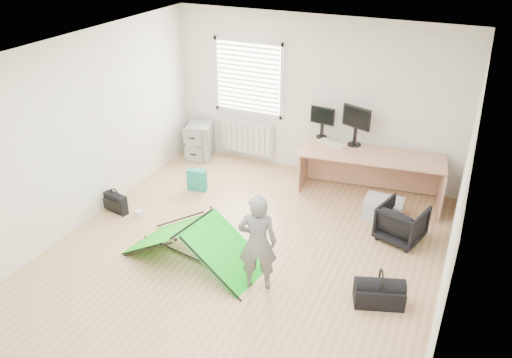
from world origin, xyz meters
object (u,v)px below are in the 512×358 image
at_px(person, 257,243).
at_px(kite, 193,242).
at_px(filing_cabinet, 201,140).
at_px(monitor_right, 355,131).
at_px(office_chair, 402,223).
at_px(monitor_left, 322,126).
at_px(laptop_bag, 116,203).
at_px(thermos, 355,138).
at_px(duffel_bag, 379,295).
at_px(storage_crate, 383,209).
at_px(desk, 369,176).

height_order(person, kite, person).
relative_size(filing_cabinet, monitor_right, 1.33).
bearing_deg(filing_cabinet, monitor_right, -16.65).
relative_size(office_chair, kite, 0.32).
height_order(monitor_left, laptop_bag, monitor_left).
bearing_deg(thermos, duffel_bag, -68.50).
relative_size(thermos, duffel_bag, 0.42).
bearing_deg(thermos, storage_crate, -47.73).
bearing_deg(filing_cabinet, monitor_left, -14.51).
distance_m(thermos, duffel_bag, 2.98).
height_order(monitor_left, storage_crate, monitor_left).
xyz_separation_m(person, storage_crate, (1.08, 2.20, -0.49)).
distance_m(monitor_left, duffel_bag, 3.29).
bearing_deg(storage_crate, office_chair, -53.66).
bearing_deg(storage_crate, monitor_right, 133.16).
distance_m(monitor_left, person, 3.06).
xyz_separation_m(thermos, office_chair, (1.04, -1.23, -0.61)).
height_order(thermos, laptop_bag, thermos).
distance_m(office_chair, duffel_bag, 1.46).
bearing_deg(monitor_right, person, -76.37).
xyz_separation_m(thermos, person, (-0.37, -2.98, -0.24)).
bearing_deg(desk, monitor_left, 153.81).
bearing_deg(laptop_bag, monitor_left, 54.33).
xyz_separation_m(filing_cabinet, duffel_bag, (3.92, -2.63, -0.21)).
xyz_separation_m(desk, filing_cabinet, (-3.20, 0.21, -0.05)).
bearing_deg(desk, person, -112.03).
distance_m(filing_cabinet, monitor_right, 2.94).
xyz_separation_m(monitor_left, thermos, (0.57, -0.06, -0.08)).
xyz_separation_m(kite, storage_crate, (2.05, 2.09, -0.13)).
height_order(filing_cabinet, storage_crate, filing_cabinet).
bearing_deg(duffel_bag, office_chair, 71.62).
xyz_separation_m(office_chair, laptop_bag, (-4.10, -1.07, -0.12)).
relative_size(desk, kite, 1.21).
xyz_separation_m(filing_cabinet, office_chair, (3.90, -1.18, -0.06)).
bearing_deg(duffel_bag, monitor_right, 92.64).
distance_m(desk, kite, 3.10).
xyz_separation_m(monitor_left, monitor_right, (0.58, -0.08, 0.04)).
distance_m(office_chair, storage_crate, 0.58).
xyz_separation_m(desk, duffel_bag, (0.72, -2.42, -0.26)).
bearing_deg(person, office_chair, -149.41).
height_order(monitor_left, monitor_right, monitor_right).
relative_size(desk, office_chair, 3.78).
bearing_deg(laptop_bag, filing_cabinet, 95.91).
xyz_separation_m(monitor_right, duffel_bag, (1.05, -2.65, -0.88)).
bearing_deg(laptop_bag, desk, 41.88).
height_order(desk, storage_crate, desk).
bearing_deg(storage_crate, filing_cabinet, 168.51).
bearing_deg(monitor_left, duffel_bag, -53.44).
bearing_deg(kite, duffel_bag, 13.90).
bearing_deg(kite, filing_cabinet, 128.00).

